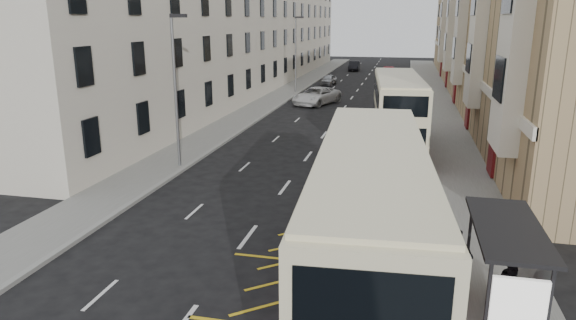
% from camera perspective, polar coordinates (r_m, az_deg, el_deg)
% --- Properties ---
extents(ground, '(200.00, 200.00, 0.00)m').
position_cam_1_polar(ground, '(16.16, -8.86, -14.05)').
color(ground, black).
rests_on(ground, ground).
extents(pavement_right, '(4.00, 120.00, 0.15)m').
position_cam_1_polar(pavement_right, '(43.77, 16.16, 4.51)').
color(pavement_right, slate).
rests_on(pavement_right, ground).
extents(pavement_left, '(3.00, 120.00, 0.15)m').
position_cam_1_polar(pavement_left, '(45.58, -3.73, 5.51)').
color(pavement_left, slate).
rests_on(pavement_left, ground).
extents(kerb_right, '(0.25, 120.00, 0.15)m').
position_cam_1_polar(kerb_right, '(43.70, 13.54, 4.68)').
color(kerb_right, gray).
rests_on(kerb_right, ground).
extents(kerb_left, '(0.25, 120.00, 0.15)m').
position_cam_1_polar(kerb_left, '(45.18, -1.90, 5.44)').
color(kerb_left, gray).
rests_on(kerb_left, ground).
extents(road_markings, '(10.00, 110.00, 0.01)m').
position_cam_1_polar(road_markings, '(58.78, 7.63, 7.57)').
color(road_markings, silver).
rests_on(road_markings, ground).
extents(terrace_right, '(10.75, 79.00, 15.25)m').
position_cam_1_polar(terrace_right, '(59.12, 22.89, 13.89)').
color(terrace_right, tan).
rests_on(terrace_right, ground).
extents(terrace_left, '(9.18, 79.00, 13.25)m').
position_cam_1_polar(terrace_left, '(61.49, -5.04, 14.08)').
color(terrace_left, beige).
rests_on(terrace_left, ground).
extents(bus_shelter, '(1.65, 4.25, 2.70)m').
position_cam_1_polar(bus_shelter, '(14.14, 23.82, -10.04)').
color(bus_shelter, black).
rests_on(bus_shelter, pavement_right).
extents(guard_railing, '(0.06, 6.56, 1.01)m').
position_cam_1_polar(guard_railing, '(20.03, 14.44, -5.68)').
color(guard_railing, red).
rests_on(guard_railing, pavement_right).
extents(street_lamp_near, '(0.93, 0.18, 8.00)m').
position_cam_1_polar(street_lamp_near, '(27.84, -12.36, 8.34)').
color(street_lamp_near, slate).
rests_on(street_lamp_near, pavement_left).
extents(street_lamp_far, '(0.93, 0.18, 8.00)m').
position_cam_1_polar(street_lamp_far, '(56.34, 0.91, 12.10)').
color(street_lamp_far, slate).
rests_on(street_lamp_far, pavement_left).
extents(double_decker_front, '(3.55, 12.16, 4.79)m').
position_cam_1_polar(double_decker_front, '(13.89, 9.06, -7.95)').
color(double_decker_front, beige).
rests_on(double_decker_front, ground).
extents(double_decker_rear, '(3.60, 11.66, 4.58)m').
position_cam_1_polar(double_decker_rear, '(32.15, 12.02, 5.11)').
color(double_decker_rear, beige).
rests_on(double_decker_rear, ground).
extents(pedestrian_mid, '(1.04, 0.92, 1.79)m').
position_cam_1_polar(pedestrian_mid, '(15.15, 23.60, -12.90)').
color(pedestrian_mid, black).
rests_on(pedestrian_mid, pavement_right).
extents(pedestrian_far, '(1.00, 0.67, 1.59)m').
position_cam_1_polar(pedestrian_far, '(16.79, 18.32, -9.90)').
color(pedestrian_far, black).
rests_on(pedestrian_far, pavement_right).
extents(white_van, '(4.59, 6.35, 1.61)m').
position_cam_1_polar(white_van, '(49.28, 3.19, 7.12)').
color(white_van, silver).
rests_on(white_van, ground).
extents(car_silver, '(1.88, 3.87, 1.27)m').
position_cam_1_polar(car_silver, '(64.21, 4.51, 8.88)').
color(car_silver, '#A3A6AB').
rests_on(car_silver, ground).
extents(car_dark, '(1.71, 4.53, 1.48)m').
position_cam_1_polar(car_dark, '(82.61, 7.36, 10.33)').
color(car_dark, black).
rests_on(car_dark, ground).
extents(car_red, '(3.00, 5.68, 1.57)m').
position_cam_1_polar(car_red, '(73.60, 11.08, 9.60)').
color(car_red, '#A10414').
rests_on(car_red, ground).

